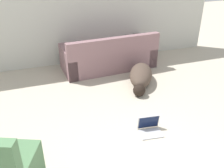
{
  "coord_description": "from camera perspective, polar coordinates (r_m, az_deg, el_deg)",
  "views": [
    {
      "loc": [
        -0.79,
        -1.29,
        2.34
      ],
      "look_at": [
        0.34,
        1.96,
        0.51
      ],
      "focal_mm": 40.0,
      "sensor_mm": 36.0,
      "label": 1
    }
  ],
  "objects": [
    {
      "name": "dog",
      "position": [
        4.96,
        6.59,
        1.84
      ],
      "size": [
        0.82,
        1.25,
        0.35
      ],
      "rotation": [
        0.0,
        0.0,
        4.23
      ],
      "color": "#4C3D33",
      "rests_on": "ground_plane"
    },
    {
      "name": "couch",
      "position": [
        5.59,
        -0.68,
        6.25
      ],
      "size": [
        2.08,
        0.97,
        0.8
      ],
      "rotation": [
        0.0,
        0.0,
        3.2
      ],
      "color": "gray",
      "rests_on": "ground_plane"
    },
    {
      "name": "laptop_open",
      "position": [
        3.74,
        8.54,
        -9.64
      ],
      "size": [
        0.35,
        0.3,
        0.24
      ],
      "rotation": [
        0.0,
        0.0,
        -0.12
      ],
      "color": "#B7B7BC",
      "rests_on": "ground_plane"
    },
    {
      "name": "wall_back",
      "position": [
        5.67,
        -11.32,
        17.57
      ],
      "size": [
        7.26,
        0.06,
        2.73
      ],
      "color": "beige",
      "rests_on": "ground_plane"
    }
  ]
}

